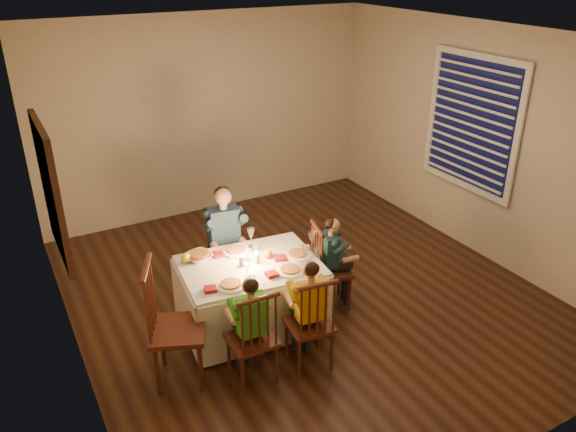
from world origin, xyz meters
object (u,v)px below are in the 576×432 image
child_green (253,378)px  child_teal (330,304)px  chair_adult (228,288)px  chair_near_right (309,362)px  adult (228,288)px  serving_bowl (199,257)px  chair_end (330,304)px  dining_table (251,282)px  chair_near_left (253,378)px  chair_extra (183,377)px  child_yellow (309,362)px

child_green → child_teal: size_ratio=1.02×
chair_adult → chair_near_right: size_ratio=1.00×
chair_near_right → adult: (-0.14, 1.44, 0.00)m
adult → serving_bowl: serving_bowl is taller
chair_adult → adult: adult is taller
child_teal → child_green: bearing=131.0°
child_teal → chair_end: bearing=-139.8°
chair_near_right → child_green: size_ratio=0.92×
chair_end → child_green: bearing=131.0°
dining_table → child_green: (-0.32, -0.69, -0.47)m
chair_near_left → child_green: bearing=-0.0°
chair_extra → child_teal: size_ratio=1.14×
child_green → dining_table: bearing=-113.7°
chair_end → child_teal: (-0.00, 0.00, 0.00)m
chair_end → child_yellow: bearing=148.8°
chair_near_right → child_teal: 0.92m
chair_adult → chair_end: (0.79, -0.79, 0.00)m
adult → child_yellow: (0.14, -1.44, 0.00)m
child_green → child_yellow: (0.51, -0.05, 0.00)m
chair_near_left → chair_extra: chair_extra is taller
chair_near_left → child_green: size_ratio=0.92×
dining_table → child_teal: size_ratio=1.41×
chair_near_right → child_yellow: child_yellow is taller
child_green → child_yellow: 0.52m
dining_table → child_teal: dining_table is taller
child_yellow → child_teal: child_yellow is taller
chair_extra → chair_near_right: bearing=-85.8°
adult → child_teal: (0.79, -0.79, 0.00)m
chair_near_left → chair_extra: (-0.51, 0.30, 0.00)m
dining_table → chair_end: (0.84, -0.09, -0.47)m
dining_table → chair_near_right: dining_table is taller
child_yellow → child_teal: bearing=-127.2°
adult → child_green: 1.44m
dining_table → serving_bowl: 0.54m
chair_adult → chair_near_left: same height
child_green → serving_bowl: bearing=-85.4°
chair_extra → chair_near_left: bearing=-97.1°
chair_adult → dining_table: bearing=-86.5°
chair_near_left → serving_bowl: (-0.06, 0.99, 0.69)m
dining_table → serving_bowl: serving_bowl is taller
chair_near_right → chair_extra: bearing=-11.4°
child_green → child_teal: 1.31m
dining_table → child_yellow: size_ratio=1.34×
chair_near_right → serving_bowl: 1.38m
dining_table → child_green: bearing=-109.3°
dining_table → child_yellow: 0.90m
chair_extra → child_green: 0.59m
child_yellow → child_teal: size_ratio=1.05×
chair_near_left → chair_near_right: same height
dining_table → child_teal: (0.84, -0.09, -0.47)m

